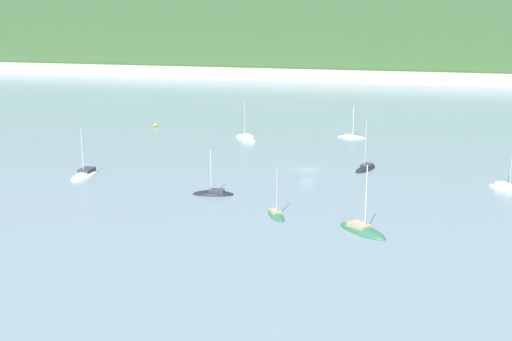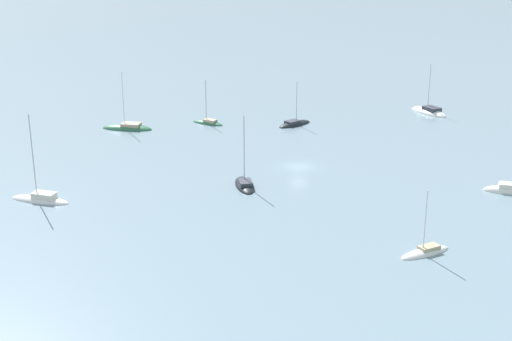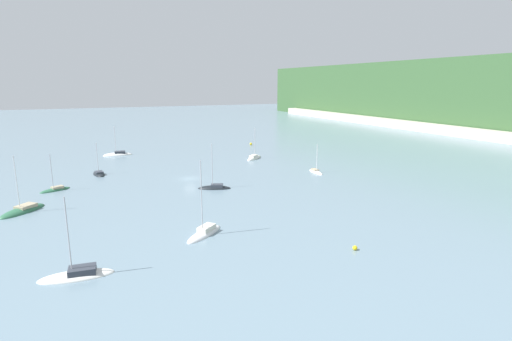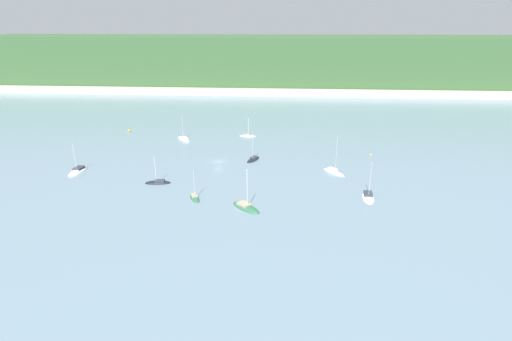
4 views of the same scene
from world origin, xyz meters
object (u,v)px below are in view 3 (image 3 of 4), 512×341
(sailboat_1, at_px, (55,190))
(sailboat_3, at_px, (254,158))
(sailboat_4, at_px, (77,276))
(mooring_buoy_1, at_px, (251,144))
(sailboat_6, at_px, (205,233))
(sailboat_7, at_px, (215,188))
(sailboat_2, at_px, (316,172))
(mooring_buoy_0, at_px, (355,248))
(sailboat_5, at_px, (99,174))
(sailboat_8, at_px, (23,211))
(sailboat_0, at_px, (118,155))

(sailboat_1, xyz_separation_m, sailboat_3, (-15.67, 52.07, -0.00))
(sailboat_1, distance_m, sailboat_4, 43.14)
(sailboat_1, bearing_deg, sailboat_3, 171.85)
(sailboat_4, bearing_deg, mooring_buoy_1, -119.53)
(sailboat_6, bearing_deg, sailboat_7, -150.83)
(sailboat_2, bearing_deg, sailboat_1, -92.13)
(sailboat_1, height_order, sailboat_4, sailboat_4)
(mooring_buoy_0, distance_m, mooring_buoy_1, 93.47)
(mooring_buoy_0, height_order, mooring_buoy_1, mooring_buoy_1)
(sailboat_3, bearing_deg, sailboat_4, -170.85)
(sailboat_5, relative_size, sailboat_8, 0.78)
(mooring_buoy_0, bearing_deg, sailboat_7, -169.59)
(sailboat_2, relative_size, mooring_buoy_1, 8.82)
(sailboat_4, relative_size, sailboat_6, 0.86)
(sailboat_0, bearing_deg, mooring_buoy_1, -172.19)
(sailboat_3, bearing_deg, sailboat_7, -169.11)
(sailboat_5, xyz_separation_m, mooring_buoy_0, (62.13, 28.45, 0.25))
(sailboat_5, distance_m, sailboat_8, 28.79)
(sailboat_4, relative_size, sailboat_5, 1.21)
(sailboat_4, relative_size, sailboat_7, 1.00)
(sailboat_4, xyz_separation_m, sailboat_7, (-30.90, 26.84, -0.03))
(mooring_buoy_1, bearing_deg, sailboat_1, -56.86)
(sailboat_3, bearing_deg, sailboat_6, -162.25)
(sailboat_0, relative_size, sailboat_6, 0.84)
(sailboat_4, distance_m, mooring_buoy_0, 34.53)
(sailboat_5, relative_size, sailboat_6, 0.71)
(sailboat_0, bearing_deg, sailboat_4, 86.52)
(sailboat_7, bearing_deg, mooring_buoy_0, 123.63)
(sailboat_2, relative_size, sailboat_4, 0.76)
(sailboat_1, height_order, sailboat_5, sailboat_5)
(sailboat_0, relative_size, sailboat_3, 1.00)
(sailboat_5, relative_size, sailboat_7, 0.82)
(sailboat_6, distance_m, sailboat_8, 34.45)
(sailboat_4, xyz_separation_m, mooring_buoy_0, (7.03, 33.81, 0.19))
(sailboat_0, relative_size, sailboat_2, 1.28)
(sailboat_8, height_order, mooring_buoy_1, sailboat_8)
(sailboat_2, relative_size, sailboat_5, 0.92)
(sailboat_5, bearing_deg, sailboat_2, -118.25)
(sailboat_8, xyz_separation_m, mooring_buoy_1, (-53.50, 66.29, 0.35))
(sailboat_2, relative_size, sailboat_8, 0.72)
(sailboat_2, xyz_separation_m, sailboat_5, (-19.66, -49.46, -0.02))
(sailboat_0, height_order, sailboat_8, sailboat_8)
(sailboat_2, bearing_deg, sailboat_3, -159.18)
(sailboat_1, xyz_separation_m, sailboat_2, (7.54, 58.56, -0.00))
(sailboat_5, bearing_deg, sailboat_4, 167.88)
(sailboat_2, xyz_separation_m, sailboat_6, (28.80, -37.60, 0.05))
(sailboat_5, bearing_deg, mooring_buoy_0, -161.96)
(sailboat_0, distance_m, sailboat_1, 41.37)
(sailboat_1, distance_m, sailboat_8, 13.98)
(sailboat_4, relative_size, sailboat_8, 0.95)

